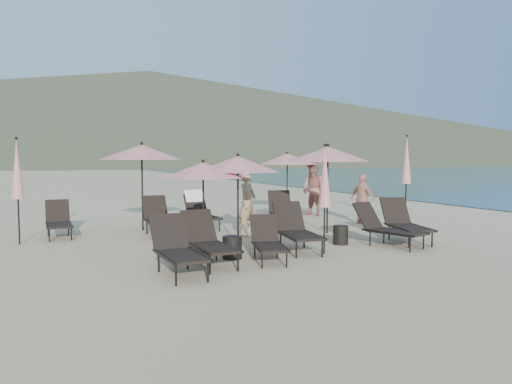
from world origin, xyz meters
name	(u,v)px	position (x,y,z in m)	size (l,w,h in m)	color
ground	(347,250)	(0.00, 0.00, 0.00)	(800.00, 800.00, 0.00)	#D6BA8C
volcanic_headland	(167,118)	(71.37, 302.62, 26.49)	(690.00, 690.00, 55.00)	brown
lounger_0	(177,248)	(-4.07, -0.66, 0.47)	(0.72, 1.76, 1.00)	black
lounger_1	(208,240)	(-3.31, -0.13, 0.47)	(0.71, 1.75, 1.00)	black
lounger_2	(268,241)	(-2.10, -0.27, 0.40)	(0.94, 1.59, 0.86)	black
lounger_3	(296,229)	(-1.06, 0.44, 0.48)	(0.98, 1.89, 1.03)	black
lounger_4	(387,227)	(1.13, 0.07, 0.46)	(1.10, 1.82, 0.98)	black
lounger_5	(405,222)	(1.95, 0.40, 0.48)	(1.14, 1.91, 1.03)	black
lounger_6	(59,220)	(-5.81, 4.63, 0.43)	(0.63, 1.62, 0.93)	black
lounger_7	(159,217)	(-3.36, 3.86, 0.47)	(0.74, 1.78, 1.01)	black
lounger_8	(200,210)	(-1.94, 4.69, 0.52)	(0.67, 1.75, 1.09)	black
lounger_9	(282,211)	(0.35, 3.92, 0.49)	(1.25, 1.95, 1.05)	black
umbrella_open_0	(203,170)	(-2.99, 1.16, 1.79)	(1.88, 1.88, 2.03)	black
umbrella_open_1	(238,164)	(-2.09, 1.36, 1.92)	(2.02, 2.02, 2.17)	black
umbrella_open_2	(328,154)	(0.93, 2.33, 2.16)	(2.27, 2.27, 2.44)	black
umbrella_open_3	(142,152)	(-3.58, 4.86, 2.21)	(2.33, 2.33, 2.50)	black
umbrella_open_4	(287,159)	(1.80, 6.36, 2.01)	(2.11, 2.11, 2.27)	black
umbrella_closed_0	(325,177)	(-0.70, -0.15, 1.64)	(0.28, 0.28, 2.36)	black
umbrella_closed_1	(407,161)	(4.80, 3.68, 1.96)	(0.33, 0.33, 2.82)	black
umbrella_closed_2	(17,170)	(-6.72, 3.81, 1.78)	(0.30, 0.30, 2.55)	black
side_table_0	(232,247)	(-2.70, 0.17, 0.23)	(0.40, 0.40, 0.47)	black
side_table_1	(341,235)	(0.28, 0.69, 0.23)	(0.37, 0.37, 0.45)	black
beachgoer_a	(247,203)	(-1.25, 2.77, 0.87)	(0.64, 0.42, 1.75)	#A37E58
beachgoer_b	(313,189)	(2.65, 5.98, 0.94)	(0.91, 0.71, 1.88)	#AD6859
beachgoer_c	(363,199)	(2.95, 3.50, 0.78)	(0.91, 0.38, 1.56)	tan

